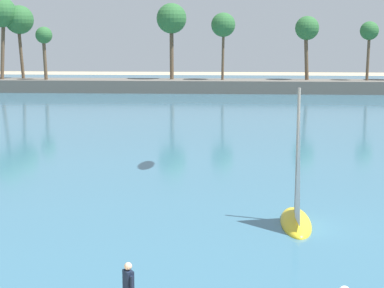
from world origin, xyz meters
TOP-DOWN VIEW (x-y plane):
  - sea at (0.00, 62.15)m, footprint 220.00×110.87m
  - palm_headland at (0.47, 77.71)m, footprint 103.30×6.29m
  - sailboat_toward_headland at (3.76, 15.50)m, footprint 1.32×4.15m

SIDE VIEW (x-z plane):
  - sea at x=0.00m, z-range 0.00..0.06m
  - sailboat_toward_headland at x=3.76m, z-range -2.39..3.59m
  - palm_headland at x=0.47m, z-range -2.61..10.64m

